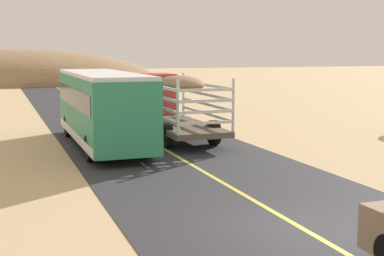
# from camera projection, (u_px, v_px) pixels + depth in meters

# --- Properties ---
(ground_plane) EXTENTS (240.00, 240.00, 0.00)m
(ground_plane) POSITION_uv_depth(u_px,v_px,m) (305.00, 231.00, 12.62)
(ground_plane) COLOR tan
(road_surface) EXTENTS (8.00, 120.00, 0.02)m
(road_surface) POSITION_uv_depth(u_px,v_px,m) (305.00, 230.00, 12.62)
(road_surface) COLOR #2D2D33
(road_surface) RESTS_ON ground
(road_centre_line) EXTENTS (0.16, 117.60, 0.00)m
(road_centre_line) POSITION_uv_depth(u_px,v_px,m) (305.00, 230.00, 12.61)
(road_centre_line) COLOR #D8CC4C
(road_centre_line) RESTS_ON road_surface
(livestock_truck) EXTENTS (2.53, 9.70, 3.02)m
(livestock_truck) POSITION_uv_depth(u_px,v_px,m) (161.00, 98.00, 27.77)
(livestock_truck) COLOR #B2332D
(livestock_truck) RESTS_ON road_surface
(bus) EXTENTS (2.54, 10.00, 3.21)m
(bus) POSITION_uv_depth(u_px,v_px,m) (102.00, 107.00, 23.65)
(bus) COLOR #2D8C66
(bus) RESTS_ON road_surface
(car_far) EXTENTS (1.80, 4.40, 1.46)m
(car_far) POSITION_uv_depth(u_px,v_px,m) (116.00, 99.00, 39.87)
(car_far) COLOR black
(car_far) RESTS_ON road_surface
(distant_hill) EXTENTS (38.10, 21.07, 8.87)m
(distant_hill) POSITION_uv_depth(u_px,v_px,m) (16.00, 83.00, 71.53)
(distant_hill) COLOR #957553
(distant_hill) RESTS_ON ground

